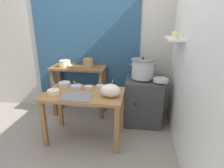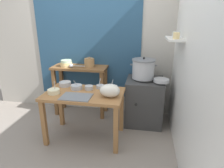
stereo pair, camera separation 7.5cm
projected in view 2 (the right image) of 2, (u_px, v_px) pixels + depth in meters
ground_plane at (81, 139)px, 2.91m from camera, size 9.00×9.00×0.00m
wall_back at (101, 42)px, 3.49m from camera, size 4.40×0.12×2.60m
wall_right at (188, 53)px, 2.44m from camera, size 0.30×3.20×2.60m
prep_table at (84, 100)px, 2.78m from camera, size 1.10×0.66×0.72m
back_shelf_table at (80, 78)px, 3.50m from camera, size 0.96×0.40×0.90m
stove_block at (144, 101)px, 3.29m from camera, size 0.60×0.61×0.78m
steamer_pot at (143, 69)px, 3.13m from camera, size 0.42×0.38×0.35m
clay_pot at (89, 63)px, 3.37m from camera, size 0.17×0.17×0.18m
bowl_stack_enamel at (66, 63)px, 3.42m from camera, size 0.21×0.21×0.11m
ladle at (72, 66)px, 3.33m from camera, size 0.28×0.07×0.07m
serving_tray at (76, 97)px, 2.59m from camera, size 0.40×0.28×0.01m
plastic_bag at (110, 91)px, 2.57m from camera, size 0.27×0.19×0.18m
wide_pan at (161, 80)px, 2.99m from camera, size 0.24×0.24×0.05m
prep_bowl_0 at (76, 87)px, 2.86m from camera, size 0.17×0.17×0.15m
prep_bowl_1 at (54, 91)px, 2.70m from camera, size 0.16×0.16×0.18m
prep_bowl_2 at (100, 86)px, 2.91m from camera, size 0.12×0.12×0.15m
prep_bowl_3 at (65, 84)px, 2.99m from camera, size 0.18×0.18×0.07m
prep_bowl_4 at (112, 88)px, 2.83m from camera, size 0.14×0.14×0.15m
prep_bowl_5 at (89, 87)px, 2.85m from camera, size 0.12×0.12×0.06m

